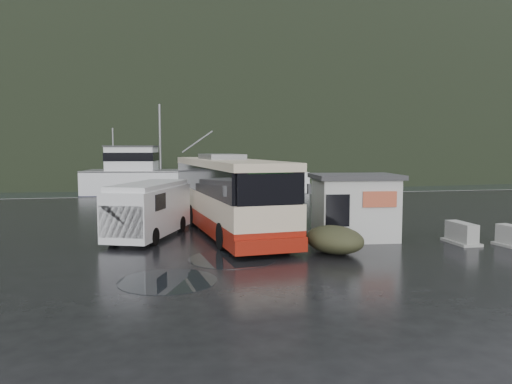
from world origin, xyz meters
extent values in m
plane|color=black|center=(0.00, 0.00, 0.00)|extent=(160.00, 160.00, 0.00)
cube|color=black|center=(0.00, 110.00, 0.00)|extent=(300.00, 180.00, 0.02)
cube|color=#999993|center=(0.00, 20.00, 0.00)|extent=(160.00, 0.60, 1.50)
ellipsoid|color=black|center=(10.00, 250.00, 0.00)|extent=(780.00, 540.00, 570.00)
cylinder|color=black|center=(0.26, -3.18, 0.01)|extent=(3.08, 3.08, 0.01)
cylinder|color=black|center=(-2.00, -5.65, 0.01)|extent=(2.87, 2.87, 0.01)
cylinder|color=black|center=(5.46, 3.89, 0.01)|extent=(2.76, 2.76, 0.01)
camera|label=1|loc=(-2.26, -19.95, 3.83)|focal=35.00mm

